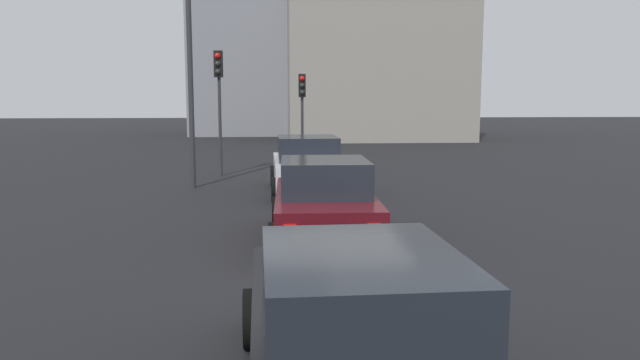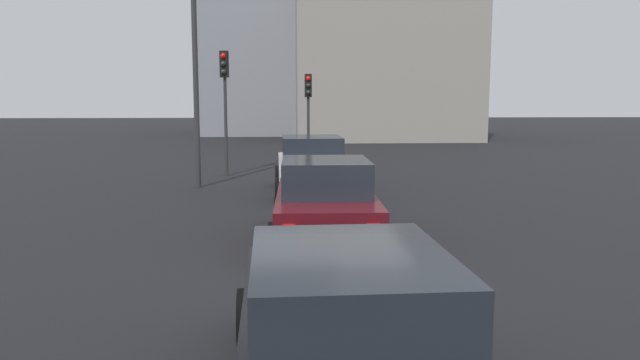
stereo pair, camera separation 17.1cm
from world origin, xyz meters
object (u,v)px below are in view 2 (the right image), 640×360
object	(u,v)px
car_white_lead	(311,166)
car_maroon_second	(325,202)
car_black_third	(347,334)
traffic_light_near_left	(225,87)
traffic_light_near_right	(308,100)
street_lamp_kerbside	(195,61)

from	to	relation	value
car_white_lead	car_maroon_second	world-z (taller)	car_white_lead
car_white_lead	car_black_third	bearing A→B (deg)	178.04
car_maroon_second	car_black_third	world-z (taller)	car_maroon_second
car_maroon_second	traffic_light_near_left	size ratio (longest dim) A/B	1.00
traffic_light_near_right	car_black_third	bearing A→B (deg)	0.19
car_white_lead	car_maroon_second	bearing A→B (deg)	179.14
traffic_light_near_left	street_lamp_kerbside	world-z (taller)	street_lamp_kerbside
car_black_third	street_lamp_kerbside	world-z (taller)	street_lamp_kerbside
traffic_light_near_right	street_lamp_kerbside	bearing A→B (deg)	-32.22
traffic_light_near_right	car_white_lead	bearing A→B (deg)	-0.05
car_white_lead	street_lamp_kerbside	distance (m)	4.72
traffic_light_near_left	street_lamp_kerbside	bearing A→B (deg)	-4.00
car_black_third	street_lamp_kerbside	bearing A→B (deg)	11.62
traffic_light_near_left	traffic_light_near_right	distance (m)	3.99
car_maroon_second	traffic_light_near_left	bearing A→B (deg)	17.04
traffic_light_near_left	street_lamp_kerbside	distance (m)	2.91
car_maroon_second	street_lamp_kerbside	xyz separation A→B (m)	(7.17, 3.42, 3.04)
traffic_light_near_left	car_white_lead	bearing A→B (deg)	42.65
car_white_lead	car_black_third	world-z (taller)	car_white_lead
car_white_lead	traffic_light_near_right	size ratio (longest dim) A/B	1.27
car_maroon_second	car_black_third	xyz separation A→B (m)	(-6.26, 0.21, -0.04)
car_black_third	traffic_light_near_right	bearing A→B (deg)	-2.87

